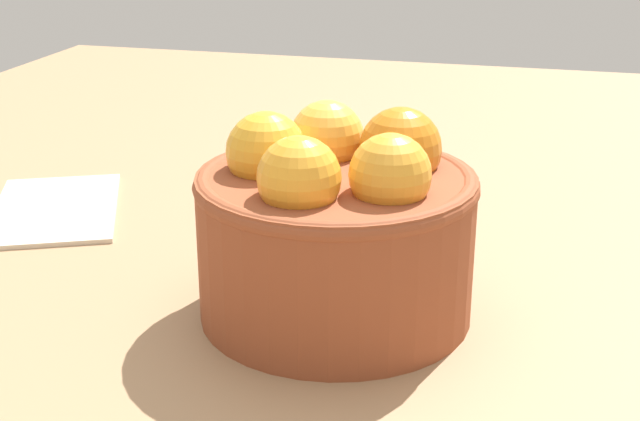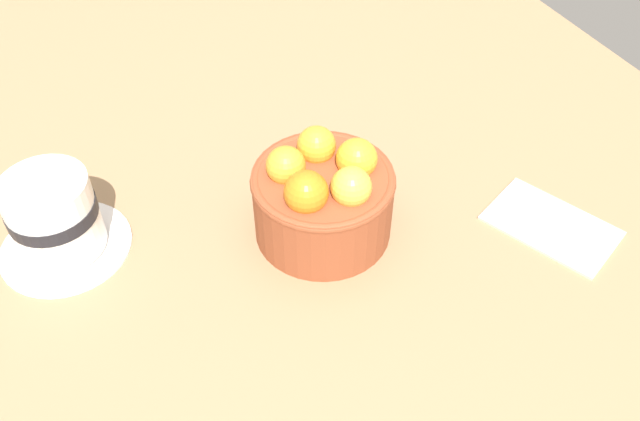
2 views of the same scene
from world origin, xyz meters
TOP-DOWN VIEW (x-y plane):
  - ground_plane at (0.00, 0.00)cm, footprint 126.76×98.42cm
  - terracotta_bowl at (0.02, -0.00)cm, footprint 13.61×13.61cm
  - coffee_cup at (-8.23, -23.69)cm, footprint 12.54×12.54cm
  - folded_napkin at (9.19, 20.99)cm, footprint 14.43×12.18cm

SIDE VIEW (x-z plane):
  - ground_plane at x=0.00cm, z-range -4.62..0.00cm
  - folded_napkin at x=9.19cm, z-range 0.00..0.60cm
  - coffee_cup at x=-8.23cm, z-range -0.18..8.38cm
  - terracotta_bowl at x=0.02cm, z-range -0.38..9.74cm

